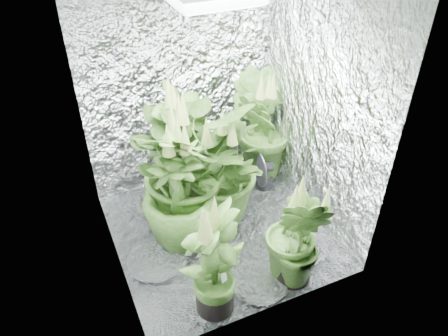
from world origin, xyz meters
TOP-DOWN VIEW (x-y plane):
  - ground at (0.00, 0.00)m, footprint 1.60×1.60m
  - walls at (0.00, 0.00)m, footprint 1.62×1.62m
  - plant_a at (-0.16, 0.26)m, footprint 1.21×1.21m
  - plant_b at (-0.07, 0.54)m, footprint 0.74×0.74m
  - plant_c at (0.64, 0.57)m, footprint 0.73×0.73m
  - plant_d at (-0.30, 0.05)m, footprint 0.78×0.78m
  - plant_e at (0.06, 0.15)m, footprint 0.83×0.83m
  - plant_f at (-0.31, -0.64)m, footprint 0.65×0.65m
  - plant_g at (0.29, -0.63)m, footprint 0.59×0.59m
  - circulation_fan at (0.58, 0.37)m, footprint 0.16×0.35m
  - plant_label at (-0.26, -0.67)m, footprint 0.05×0.04m

SIDE VIEW (x-z plane):
  - ground at x=0.00m, z-range 0.00..0.00m
  - circulation_fan at x=0.58m, z-range -0.03..0.37m
  - plant_label at x=-0.26m, z-range 0.26..0.34m
  - plant_g at x=0.29m, z-range -0.04..0.82m
  - plant_f at x=-0.31m, z-range -0.04..0.92m
  - plant_e at x=0.06m, z-range -0.02..0.99m
  - plant_c at x=0.64m, z-range -0.04..1.04m
  - plant_d at x=-0.30m, z-range -0.04..1.05m
  - plant_b at x=-0.07m, z-range -0.04..1.08m
  - plant_a at x=-0.16m, z-range -0.03..1.10m
  - walls at x=0.00m, z-range 0.00..2.00m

